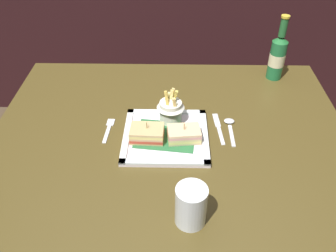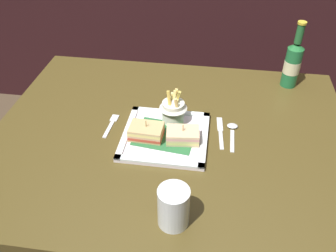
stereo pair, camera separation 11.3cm
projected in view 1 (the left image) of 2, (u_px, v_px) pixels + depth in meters
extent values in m
cube|color=#4C3E1B|center=(170.00, 139.00, 1.18)|extent=(1.16, 0.92, 0.04)
cylinder|color=#483E1D|center=(65.00, 146.00, 1.73)|extent=(0.06, 0.06, 0.72)
cylinder|color=#543F17|center=(278.00, 148.00, 1.72)|extent=(0.06, 0.06, 0.72)
cube|color=white|center=(166.00, 137.00, 1.15)|extent=(0.27, 0.27, 0.01)
cube|color=#276436|center=(166.00, 135.00, 1.14)|extent=(0.20, 0.17, 0.00)
cube|color=white|center=(165.00, 162.00, 1.05)|extent=(0.27, 0.02, 0.01)
cube|color=white|center=(167.00, 112.00, 1.24)|extent=(0.27, 0.02, 0.01)
cube|color=white|center=(127.00, 134.00, 1.14)|extent=(0.02, 0.27, 0.01)
cube|color=white|center=(205.00, 135.00, 1.14)|extent=(0.02, 0.27, 0.01)
cube|color=tan|center=(147.00, 138.00, 1.13)|extent=(0.11, 0.08, 0.01)
cube|color=#C7432E|center=(147.00, 136.00, 1.13)|extent=(0.11, 0.08, 0.01)
cube|color=tan|center=(147.00, 133.00, 1.12)|extent=(0.11, 0.08, 0.01)
cube|color=#E1CD72|center=(147.00, 131.00, 1.12)|extent=(0.11, 0.08, 0.01)
cube|color=tan|center=(147.00, 129.00, 1.11)|extent=(0.11, 0.08, 0.01)
cylinder|color=tan|center=(147.00, 131.00, 1.11)|extent=(0.00, 0.00, 0.06)
cube|color=#D1B484|center=(184.00, 138.00, 1.13)|extent=(0.11, 0.08, 0.01)
cube|color=#EBD87D|center=(184.00, 136.00, 1.12)|extent=(0.11, 0.08, 0.01)
cube|color=#D4C17E|center=(184.00, 134.00, 1.12)|extent=(0.11, 0.08, 0.01)
cube|color=#DE9C8F|center=(184.00, 132.00, 1.11)|extent=(0.11, 0.08, 0.01)
cube|color=#E3BA8C|center=(184.00, 130.00, 1.11)|extent=(0.11, 0.08, 0.01)
cylinder|color=tan|center=(184.00, 131.00, 1.11)|extent=(0.00, 0.00, 0.06)
cylinder|color=silver|center=(171.00, 112.00, 1.18)|extent=(0.07, 0.07, 0.07)
cone|color=silver|center=(171.00, 103.00, 1.16)|extent=(0.09, 0.09, 0.03)
cube|color=#EACF7A|center=(171.00, 102.00, 1.17)|extent=(0.02, 0.01, 0.06)
cube|color=#E8BF52|center=(167.00, 103.00, 1.15)|extent=(0.02, 0.02, 0.08)
cube|color=#D8C457|center=(174.00, 99.00, 1.17)|extent=(0.03, 0.02, 0.07)
cube|color=#E9DB85|center=(169.00, 101.00, 1.17)|extent=(0.01, 0.01, 0.06)
cube|color=#E7D069|center=(174.00, 104.00, 1.17)|extent=(0.01, 0.01, 0.05)
cube|color=#F0D177|center=(170.00, 99.00, 1.17)|extent=(0.03, 0.02, 0.08)
cube|color=#ECC571|center=(175.00, 106.00, 1.15)|extent=(0.02, 0.01, 0.07)
cube|color=#F0D47A|center=(169.00, 101.00, 1.16)|extent=(0.02, 0.03, 0.07)
cylinder|color=#206D3C|center=(277.00, 60.00, 1.40)|extent=(0.06, 0.06, 0.15)
cone|color=#216831|center=(281.00, 39.00, 1.34)|extent=(0.06, 0.06, 0.02)
cylinder|color=#236031|center=(283.00, 27.00, 1.32)|extent=(0.03, 0.03, 0.07)
cylinder|color=gold|center=(286.00, 17.00, 1.29)|extent=(0.03, 0.03, 0.01)
cylinder|color=beige|center=(277.00, 59.00, 1.40)|extent=(0.06, 0.06, 0.05)
cylinder|color=silver|center=(191.00, 205.00, 0.87)|extent=(0.08, 0.08, 0.11)
cylinder|color=silver|center=(190.00, 215.00, 0.89)|extent=(0.07, 0.07, 0.04)
cube|color=silver|center=(107.00, 134.00, 1.16)|extent=(0.02, 0.09, 0.00)
cube|color=silver|center=(111.00, 122.00, 1.21)|extent=(0.03, 0.04, 0.00)
cube|color=silver|center=(221.00, 135.00, 1.16)|extent=(0.02, 0.09, 0.00)
cube|color=silver|center=(216.00, 120.00, 1.22)|extent=(0.02, 0.07, 0.00)
cube|color=silver|center=(232.00, 136.00, 1.16)|extent=(0.01, 0.11, 0.00)
ellipsoid|color=silver|center=(229.00, 121.00, 1.21)|extent=(0.04, 0.03, 0.01)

